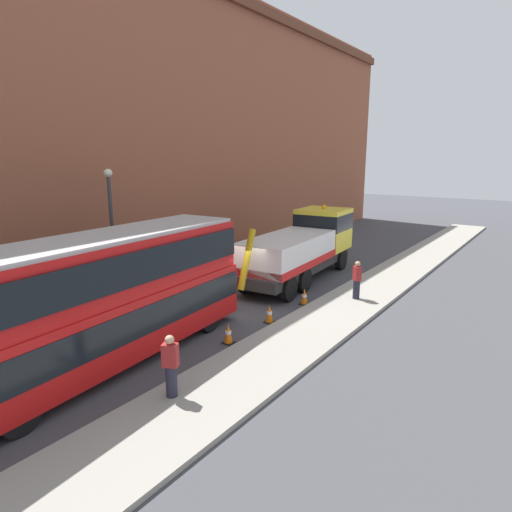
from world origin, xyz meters
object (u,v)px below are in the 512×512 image
recovery_tow_truck (303,246)px  pedestrian_bystander (357,280)px  street_lamp (112,224)px  pedestrian_onlooker (171,367)px  traffic_cone_near_bus (228,334)px  traffic_cone_near_truck (304,297)px  double_decker_bus (99,297)px  traffic_cone_midway (269,314)px

recovery_tow_truck → pedestrian_bystander: bearing=-121.6°
pedestrian_bystander → street_lamp: street_lamp is taller
recovery_tow_truck → pedestrian_onlooker: 12.88m
recovery_tow_truck → traffic_cone_near_bus: 9.11m
traffic_cone_near_bus → traffic_cone_near_truck: (5.08, -0.12, 0.00)m
pedestrian_bystander → traffic_cone_near_bus: bearing=29.8°
pedestrian_bystander → recovery_tow_truck: bearing=-72.4°
pedestrian_onlooker → traffic_cone_near_bus: size_ratio=2.38×
pedestrian_onlooker → pedestrian_bystander: bearing=-29.5°
double_decker_bus → traffic_cone_near_bus: (3.54, -2.05, -1.89)m
pedestrian_onlooker → traffic_cone_near_truck: pedestrian_onlooker is taller
traffic_cone_near_bus → street_lamp: size_ratio=0.12×
recovery_tow_truck → street_lamp: size_ratio=1.75×
pedestrian_bystander → traffic_cone_midway: (-4.33, 1.73, -0.64)m
traffic_cone_midway → traffic_cone_near_truck: (2.66, -0.05, 0.00)m
traffic_cone_midway → traffic_cone_near_truck: same height
traffic_cone_midway → traffic_cone_near_truck: size_ratio=1.00×
traffic_cone_near_truck → street_lamp: (-4.49, 7.04, 3.13)m
double_decker_bus → street_lamp: size_ratio=1.92×
pedestrian_bystander → traffic_cone_near_bus: 7.02m
pedestrian_onlooker → street_lamp: size_ratio=0.29×
recovery_tow_truck → pedestrian_bystander: (-2.00, -3.90, -0.77)m
traffic_cone_midway → pedestrian_bystander: bearing=-21.8°
double_decker_bus → traffic_cone_midway: double_decker_bus is taller
pedestrian_onlooker → traffic_cone_midway: pedestrian_onlooker is taller
pedestrian_onlooker → pedestrian_bystander: 10.48m
street_lamp → traffic_cone_near_bus: bearing=-94.9°
traffic_cone_midway → street_lamp: street_lamp is taller
recovery_tow_truck → traffic_cone_near_bus: bearing=-171.1°
recovery_tow_truck → traffic_cone_midway: (-6.33, -2.17, -1.42)m
double_decker_bus → traffic_cone_near_bus: size_ratio=15.52×
double_decker_bus → pedestrian_bystander: size_ratio=6.53×
recovery_tow_truck → traffic_cone_near_truck: recovery_tow_truck is taller
recovery_tow_truck → double_decker_bus: (-12.30, -0.04, 0.47)m
recovery_tow_truck → traffic_cone_near_bus: size_ratio=14.20×
pedestrian_onlooker → recovery_tow_truck: bearing=-11.3°
traffic_cone_near_bus → traffic_cone_midway: 2.42m
recovery_tow_truck → traffic_cone_midway: recovery_tow_truck is taller
double_decker_bus → street_lamp: 6.51m
traffic_cone_midway → recovery_tow_truck: bearing=18.9°
double_decker_bus → pedestrian_onlooker: (-0.16, -3.16, -1.25)m
recovery_tow_truck → street_lamp: bearing=144.9°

